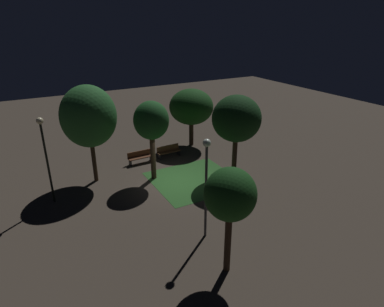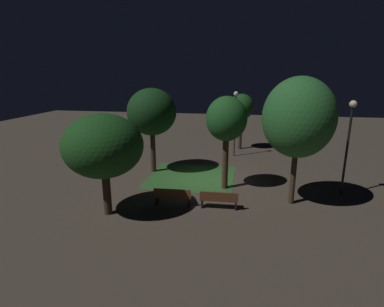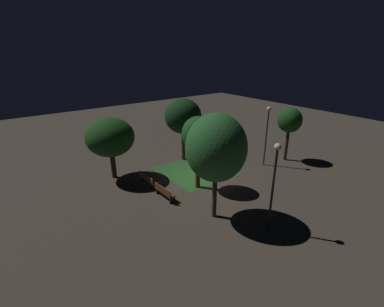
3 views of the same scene
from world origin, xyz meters
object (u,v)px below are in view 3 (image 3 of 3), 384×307
(tree_near_wall, at_px, (110,137))
(lamp_post_plaza_west, at_px, (274,174))
(bench_corner, at_px, (164,192))
(tree_tall_center, at_px, (290,121))
(bench_path_side, at_px, (148,179))
(tree_right_canopy, at_px, (216,148))
(tree_back_right, at_px, (183,116))
(lamp_post_path_center, at_px, (267,127))
(tree_left_canopy, at_px, (198,135))

(tree_near_wall, distance_m, lamp_post_plaza_west, 11.92)
(bench_corner, distance_m, tree_near_wall, 5.82)
(bench_corner, xyz_separation_m, tree_tall_center, (0.74, 11.99, 3.04))
(lamp_post_plaza_west, bearing_deg, bench_path_side, -162.09)
(tree_tall_center, distance_m, lamp_post_plaza_west, 10.76)
(bench_path_side, height_order, tree_near_wall, tree_near_wall)
(tree_tall_center, distance_m, tree_right_canopy, 11.10)
(lamp_post_plaza_west, bearing_deg, tree_back_right, 168.88)
(lamp_post_path_center, xyz_separation_m, lamp_post_plaza_west, (5.89, -6.85, 0.02))
(bench_corner, relative_size, tree_back_right, 0.34)
(tree_right_canopy, bearing_deg, tree_tall_center, 104.33)
(tree_near_wall, xyz_separation_m, lamp_post_path_center, (5.28, 10.99, 0.13))
(tree_back_right, height_order, lamp_post_path_center, tree_back_right)
(tree_left_canopy, bearing_deg, lamp_post_plaza_west, 0.27)
(bench_path_side, bearing_deg, lamp_post_path_center, 74.98)
(bench_path_side, height_order, tree_left_canopy, tree_left_canopy)
(bench_corner, relative_size, tree_near_wall, 0.39)
(tree_right_canopy, relative_size, tree_near_wall, 1.33)
(bench_path_side, height_order, lamp_post_path_center, lamp_post_path_center)
(lamp_post_plaza_west, bearing_deg, tree_tall_center, 120.66)
(bench_path_side, relative_size, tree_right_canopy, 0.30)
(tree_tall_center, height_order, lamp_post_plaza_west, lamp_post_plaza_west)
(tree_near_wall, height_order, lamp_post_plaza_west, lamp_post_plaza_west)
(lamp_post_plaza_west, bearing_deg, tree_right_canopy, -151.59)
(bench_corner, height_order, tree_back_right, tree_back_right)
(bench_corner, bearing_deg, lamp_post_path_center, 88.05)
(tree_near_wall, distance_m, lamp_post_path_center, 12.19)
(tree_near_wall, relative_size, lamp_post_path_center, 0.93)
(tree_right_canopy, distance_m, lamp_post_plaza_west, 3.25)
(tree_left_canopy, relative_size, tree_near_wall, 1.11)
(bench_path_side, bearing_deg, bench_corner, -0.00)
(bench_path_side, bearing_deg, tree_near_wall, -152.70)
(tree_back_right, bearing_deg, tree_near_wall, -92.24)
(bench_corner, height_order, tree_right_canopy, tree_right_canopy)
(tree_left_canopy, bearing_deg, tree_back_right, 155.58)
(bench_path_side, height_order, bench_corner, same)
(bench_path_side, relative_size, lamp_post_path_center, 0.37)
(bench_corner, relative_size, lamp_post_path_center, 0.37)
(bench_corner, distance_m, tree_back_right, 7.59)
(lamp_post_path_center, bearing_deg, lamp_post_plaza_west, -49.30)
(tree_near_wall, bearing_deg, tree_right_canopy, 17.45)
(tree_tall_center, relative_size, tree_right_canopy, 0.75)
(tree_tall_center, xyz_separation_m, lamp_post_path_center, (-0.41, -2.40, -0.20))
(tree_left_canopy, relative_size, tree_back_right, 0.95)
(bench_path_side, xyz_separation_m, tree_left_canopy, (2.33, 2.71, 3.36))
(lamp_post_plaza_west, bearing_deg, lamp_post_path_center, 130.70)
(lamp_post_path_center, bearing_deg, bench_corner, -91.95)
(tree_left_canopy, bearing_deg, bench_path_side, -130.75)
(lamp_post_path_center, height_order, lamp_post_plaza_west, lamp_post_plaza_west)
(lamp_post_path_center, bearing_deg, tree_tall_center, 80.29)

